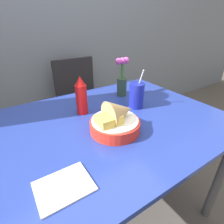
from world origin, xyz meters
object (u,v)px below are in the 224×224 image
food_basket (116,120)px  flower_vase (122,79)px  drink_cup (136,96)px  chair_far_window (80,96)px  ketchup_bottle (81,96)px

food_basket → flower_vase: 0.43m
food_basket → drink_cup: 0.27m
food_basket → chair_far_window: bearing=77.3°
chair_far_window → drink_cup: bearing=-88.7°
ketchup_bottle → flower_vase: (0.33, 0.09, 0.01)m
flower_vase → ketchup_bottle: bearing=-164.7°
food_basket → flower_vase: bearing=51.0°
chair_far_window → ketchup_bottle: size_ratio=4.18×
chair_far_window → flower_vase: flower_vase is taller
ketchup_bottle → flower_vase: flower_vase is taller
chair_far_window → food_basket: bearing=-102.7°
food_basket → flower_vase: size_ratio=0.92×
chair_far_window → flower_vase: bearing=-85.1°
chair_far_window → food_basket: food_basket is taller
drink_cup → chair_far_window: bearing=91.3°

